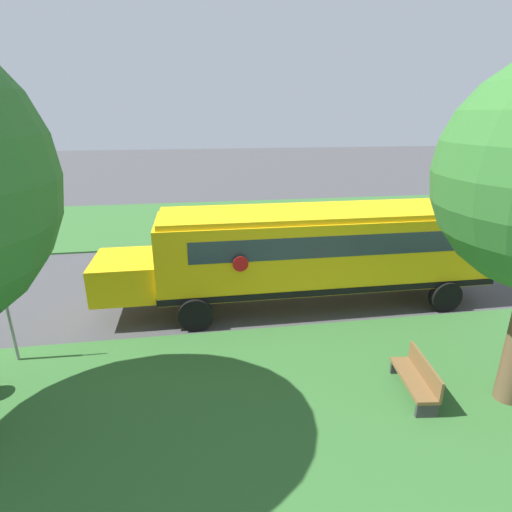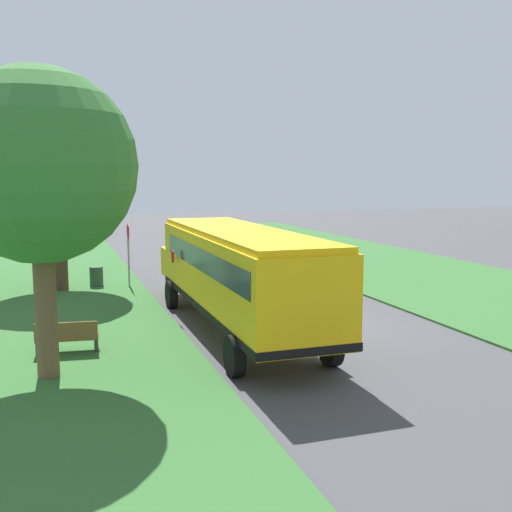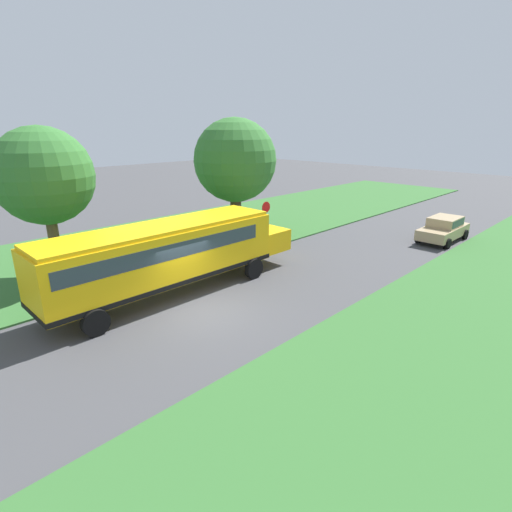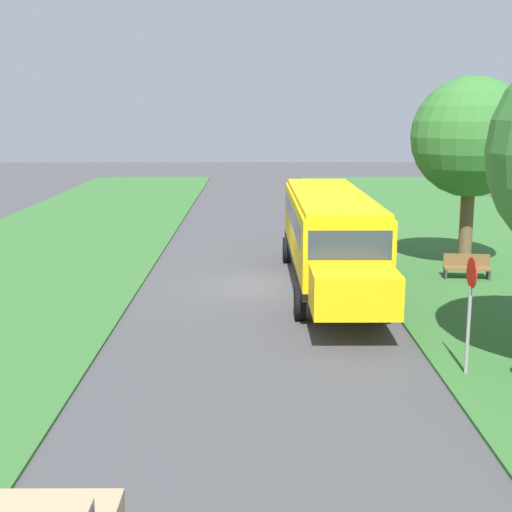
# 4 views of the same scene
# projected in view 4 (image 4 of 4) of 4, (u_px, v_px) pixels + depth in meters

# --- Properties ---
(ground_plane) EXTENTS (120.00, 120.00, 0.00)m
(ground_plane) POSITION_uv_depth(u_px,v_px,m) (259.00, 286.00, 24.37)
(ground_plane) COLOR #424244
(school_bus) EXTENTS (2.85, 12.42, 3.16)m
(school_bus) POSITION_uv_depth(u_px,v_px,m) (330.00, 231.00, 23.89)
(school_bus) COLOR yellow
(school_bus) RESTS_ON ground
(oak_tree_beside_bus) EXTENTS (4.39, 4.39, 7.14)m
(oak_tree_beside_bus) POSITION_uv_depth(u_px,v_px,m) (471.00, 139.00, 25.90)
(oak_tree_beside_bus) COLOR brown
(oak_tree_beside_bus) RESTS_ON ground
(stop_sign) EXTENTS (0.08, 0.68, 2.74)m
(stop_sign) POSITION_uv_depth(u_px,v_px,m) (470.00, 302.00, 15.70)
(stop_sign) COLOR gray
(stop_sign) RESTS_ON ground
(park_bench) EXTENTS (1.65, 0.69, 0.92)m
(park_bench) POSITION_uv_depth(u_px,v_px,m) (467.00, 267.00, 25.07)
(park_bench) COLOR brown
(park_bench) RESTS_ON ground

